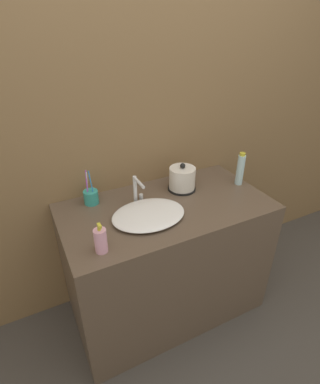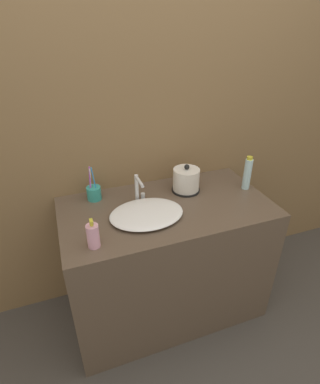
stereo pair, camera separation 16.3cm
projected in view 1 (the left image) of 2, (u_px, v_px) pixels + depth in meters
ground_plane at (189, 340)px, 1.85m from camera, size 12.00×12.00×0.00m
wall_back at (140, 105)px, 1.71m from camera, size 6.00×0.04×2.60m
vanity_counter at (166, 259)px, 1.90m from camera, size 1.19×0.64×0.81m
sink_basin at (149, 214)px, 1.58m from camera, size 0.40×0.31×0.04m
faucet at (137, 189)px, 1.68m from camera, size 0.06×0.14×0.16m
electric_kettle at (182, 180)px, 1.83m from camera, size 0.17×0.17×0.18m
toothbrush_cup at (91, 197)px, 1.70m from camera, size 0.08×0.08×0.21m
lotion_bottle at (101, 240)px, 1.33m from camera, size 0.06×0.06×0.15m
shampoo_bottle at (240, 169)px, 1.87m from camera, size 0.05×0.05×0.21m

